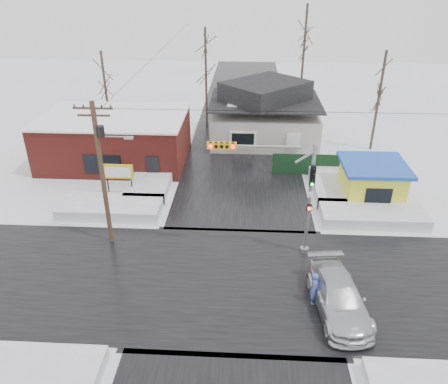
# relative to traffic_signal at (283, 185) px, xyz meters

# --- Properties ---
(ground) EXTENTS (120.00, 120.00, 0.00)m
(ground) POSITION_rel_traffic_signal_xyz_m (-2.43, -2.97, -4.54)
(ground) COLOR white
(ground) RESTS_ON ground
(road_ns) EXTENTS (10.00, 120.00, 0.02)m
(road_ns) POSITION_rel_traffic_signal_xyz_m (-2.43, -2.97, -4.53)
(road_ns) COLOR black
(road_ns) RESTS_ON ground
(road_ew) EXTENTS (120.00, 10.00, 0.02)m
(road_ew) POSITION_rel_traffic_signal_xyz_m (-2.43, -2.97, -4.53)
(road_ew) COLOR black
(road_ew) RESTS_ON ground
(snowbank_nw) EXTENTS (7.00, 3.00, 0.80)m
(snowbank_nw) POSITION_rel_traffic_signal_xyz_m (-11.43, 4.03, -4.14)
(snowbank_nw) COLOR white
(snowbank_nw) RESTS_ON ground
(snowbank_ne) EXTENTS (7.00, 3.00, 0.80)m
(snowbank_ne) POSITION_rel_traffic_signal_xyz_m (6.57, 4.03, -4.14)
(snowbank_ne) COLOR white
(snowbank_ne) RESTS_ON ground
(snowbank_sw) EXTENTS (7.00, 3.00, 0.70)m
(snowbank_sw) POSITION_rel_traffic_signal_xyz_m (-11.43, -9.97, -4.19)
(snowbank_sw) COLOR white
(snowbank_sw) RESTS_ON ground
(snowbank_nside_w) EXTENTS (3.00, 8.00, 0.80)m
(snowbank_nside_w) POSITION_rel_traffic_signal_xyz_m (-9.43, 9.03, -4.14)
(snowbank_nside_w) COLOR white
(snowbank_nside_w) RESTS_ON ground
(snowbank_nside_e) EXTENTS (3.00, 8.00, 0.80)m
(snowbank_nside_e) POSITION_rel_traffic_signal_xyz_m (4.57, 9.03, -4.14)
(snowbank_nside_e) COLOR white
(snowbank_nside_e) RESTS_ON ground
(traffic_signal) EXTENTS (6.05, 0.68, 7.00)m
(traffic_signal) POSITION_rel_traffic_signal_xyz_m (0.00, 0.00, 0.00)
(traffic_signal) COLOR gray
(traffic_signal) RESTS_ON ground
(utility_pole) EXTENTS (3.15, 0.44, 9.00)m
(utility_pole) POSITION_rel_traffic_signal_xyz_m (-10.36, 0.53, 0.57)
(utility_pole) COLOR #382619
(utility_pole) RESTS_ON ground
(brick_building) EXTENTS (12.20, 8.20, 4.12)m
(brick_building) POSITION_rel_traffic_signal_xyz_m (-13.43, 13.03, -2.46)
(brick_building) COLOR maroon
(brick_building) RESTS_ON ground
(marquee_sign) EXTENTS (2.20, 0.21, 2.55)m
(marquee_sign) POSITION_rel_traffic_signal_xyz_m (-11.43, 6.53, -2.62)
(marquee_sign) COLOR black
(marquee_sign) RESTS_ON ground
(house) EXTENTS (10.40, 8.40, 5.76)m
(house) POSITION_rel_traffic_signal_xyz_m (-0.43, 19.03, -1.92)
(house) COLOR beige
(house) RESTS_ON ground
(kiosk) EXTENTS (4.60, 4.60, 2.88)m
(kiosk) POSITION_rel_traffic_signal_xyz_m (7.07, 7.03, -3.08)
(kiosk) COLOR yellow
(kiosk) RESTS_ON ground
(fence) EXTENTS (8.00, 0.12, 1.80)m
(fence) POSITION_rel_traffic_signal_xyz_m (4.07, 11.03, -3.64)
(fence) COLOR black
(fence) RESTS_ON ground
(tree_far_left) EXTENTS (3.00, 3.00, 10.00)m
(tree_far_left) POSITION_rel_traffic_signal_xyz_m (-6.43, 23.03, 3.41)
(tree_far_left) COLOR #332821
(tree_far_left) RESTS_ON ground
(tree_far_mid) EXTENTS (3.00, 3.00, 12.00)m
(tree_far_mid) POSITION_rel_traffic_signal_xyz_m (3.57, 25.03, 5.00)
(tree_far_mid) COLOR #332821
(tree_far_mid) RESTS_ON ground
(tree_far_right) EXTENTS (3.00, 3.00, 9.00)m
(tree_far_right) POSITION_rel_traffic_signal_xyz_m (9.57, 17.03, 2.62)
(tree_far_right) COLOR #332821
(tree_far_right) RESTS_ON ground
(tree_far_west) EXTENTS (3.00, 3.00, 8.00)m
(tree_far_west) POSITION_rel_traffic_signal_xyz_m (-16.43, 21.03, 1.82)
(tree_far_west) COLOR #332821
(tree_far_west) RESTS_ON ground
(pedestrian) EXTENTS (0.64, 0.77, 1.80)m
(pedestrian) POSITION_rel_traffic_signal_xyz_m (1.57, -4.41, -3.64)
(pedestrian) COLOR #4456BF
(pedestrian) RESTS_ON ground
(car) EXTENTS (2.99, 5.92, 1.65)m
(car) POSITION_rel_traffic_signal_xyz_m (2.67, -4.89, -3.71)
(car) COLOR silver
(car) RESTS_ON ground
(shopping_bag) EXTENTS (0.30, 0.20, 0.35)m
(shopping_bag) POSITION_rel_traffic_signal_xyz_m (2.03, -4.54, -4.36)
(shopping_bag) COLOR black
(shopping_bag) RESTS_ON ground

